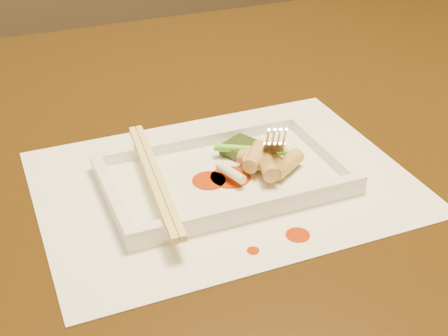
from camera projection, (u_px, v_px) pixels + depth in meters
name	position (u px, v px, depth m)	size (l,w,h in m)	color
table	(219.00, 195.00, 0.85)	(1.40, 0.90, 0.75)	black
placemat	(224.00, 182.00, 0.68)	(0.40, 0.30, 0.00)	white
sauce_splatter_a	(298.00, 235.00, 0.60)	(0.02, 0.02, 0.00)	#A92D04
sauce_splatter_b	(253.00, 251.00, 0.58)	(0.01, 0.01, 0.00)	#A92D04
plate_base	(224.00, 179.00, 0.68)	(0.26, 0.16, 0.01)	white
plate_rim_far	(200.00, 140.00, 0.73)	(0.26, 0.01, 0.01)	white
plate_rim_near	(252.00, 207.00, 0.62)	(0.26, 0.01, 0.01)	white
plate_rim_left	(112.00, 195.00, 0.64)	(0.01, 0.14, 0.01)	white
plate_rim_right	(324.00, 149.00, 0.72)	(0.01, 0.14, 0.01)	white
veg_piece	(239.00, 147.00, 0.72)	(0.04, 0.03, 0.01)	black
scallion_white	(231.00, 172.00, 0.66)	(0.01, 0.01, 0.04)	#EAEACC
scallion_green	(252.00, 150.00, 0.70)	(0.01, 0.01, 0.09)	#46A31A
chopstick_a	(151.00, 178.00, 0.64)	(0.01, 0.22, 0.01)	#E4D272
chopstick_b	(158.00, 176.00, 0.65)	(0.01, 0.22, 0.01)	#E4D272
fork	(277.00, 97.00, 0.68)	(0.09, 0.10, 0.14)	silver
sauce_blob_0	(230.00, 177.00, 0.68)	(0.04, 0.04, 0.00)	#A92D04
sauce_blob_1	(209.00, 180.00, 0.67)	(0.04, 0.04, 0.00)	#A92D04
rice_cake_0	(262.00, 160.00, 0.69)	(0.02, 0.02, 0.04)	tan
rice_cake_1	(260.00, 156.00, 0.69)	(0.02, 0.02, 0.04)	tan
rice_cake_2	(255.00, 156.00, 0.68)	(0.02, 0.02, 0.05)	tan
rice_cake_3	(267.00, 164.00, 0.68)	(0.02, 0.02, 0.05)	tan
rice_cake_4	(257.00, 162.00, 0.69)	(0.02, 0.02, 0.04)	tan
rice_cake_5	(267.00, 164.00, 0.67)	(0.02, 0.02, 0.05)	tan
rice_cake_6	(286.00, 165.00, 0.68)	(0.02, 0.02, 0.05)	tan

